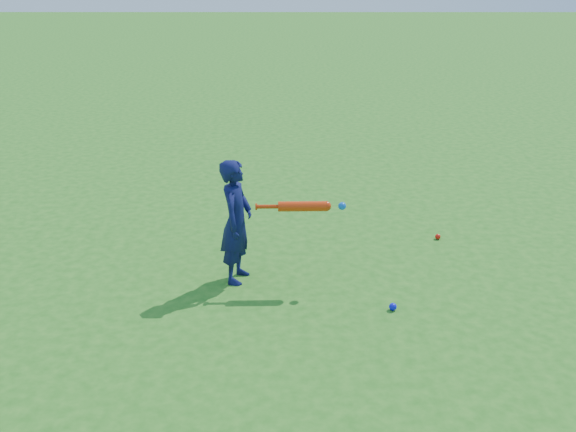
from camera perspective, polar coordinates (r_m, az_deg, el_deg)
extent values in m
plane|color=#226919|center=(6.84, -8.75, -4.23)|extent=(80.00, 80.00, 0.00)
imported|color=#0E1243|center=(6.22, -4.61, -0.50)|extent=(0.39, 0.51, 1.24)
sphere|color=red|center=(7.55, 13.17, -1.80)|extent=(0.06, 0.06, 0.06)
sphere|color=#0D10EA|center=(5.96, 9.30, -7.96)|extent=(0.07, 0.07, 0.07)
cylinder|color=red|center=(6.10, -2.84, 0.83)|extent=(0.02, 0.07, 0.07)
cylinder|color=red|center=(6.09, -1.82, 0.84)|extent=(0.22, 0.04, 0.04)
cylinder|color=red|center=(6.10, 1.26, 0.86)|extent=(0.46, 0.11, 0.10)
sphere|color=red|center=(6.11, 3.41, 0.88)|extent=(0.10, 0.10, 0.10)
sphere|color=blue|center=(6.13, 4.83, 0.89)|extent=(0.08, 0.08, 0.08)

